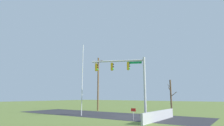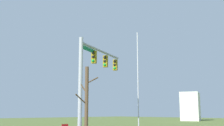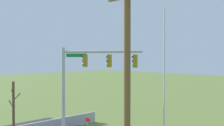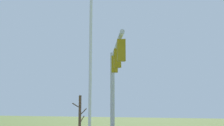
% 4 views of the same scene
% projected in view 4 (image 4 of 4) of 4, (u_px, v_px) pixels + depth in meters
% --- Properties ---
extents(signal_mast, '(6.21, 2.77, 7.20)m').
position_uv_depth(signal_mast, '(115.00, 83.00, 16.00)').
color(signal_mast, '#B2B5BA').
rests_on(signal_mast, ground_plane).
extents(flagpole, '(0.10, 0.10, 9.57)m').
position_uv_depth(flagpole, '(90.00, 76.00, 9.48)').
color(flagpole, silver).
rests_on(flagpole, ground_plane).
extents(bare_tree, '(1.27, 1.02, 4.56)m').
position_uv_depth(bare_tree, '(80.00, 126.00, 20.37)').
color(bare_tree, brown).
rests_on(bare_tree, ground_plane).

